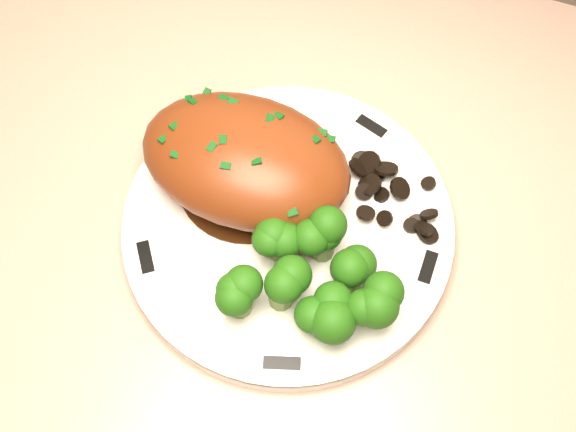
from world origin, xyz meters
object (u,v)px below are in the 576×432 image
(counter, at_px, (443,393))
(plate, at_px, (288,226))
(broccoli_florets, at_px, (311,278))
(chicken_breast, at_px, (251,167))

(counter, height_order, plate, counter)
(broccoli_florets, bearing_deg, counter, 25.72)
(counter, height_order, broccoli_florets, counter)
(counter, bearing_deg, chicken_breast, -177.45)
(plate, height_order, broccoli_florets, broccoli_florets)
(plate, height_order, chicken_breast, chicken_breast)
(counter, distance_m, broccoli_florets, 0.49)
(plate, relative_size, chicken_breast, 1.53)
(counter, relative_size, broccoli_florets, 15.31)
(broccoli_florets, bearing_deg, chicken_breast, 137.00)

